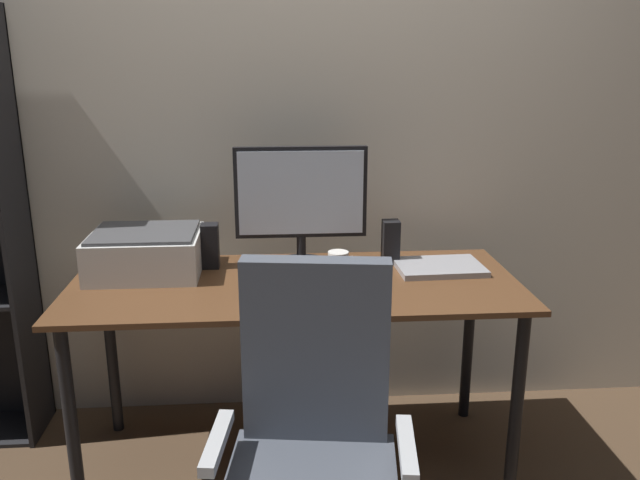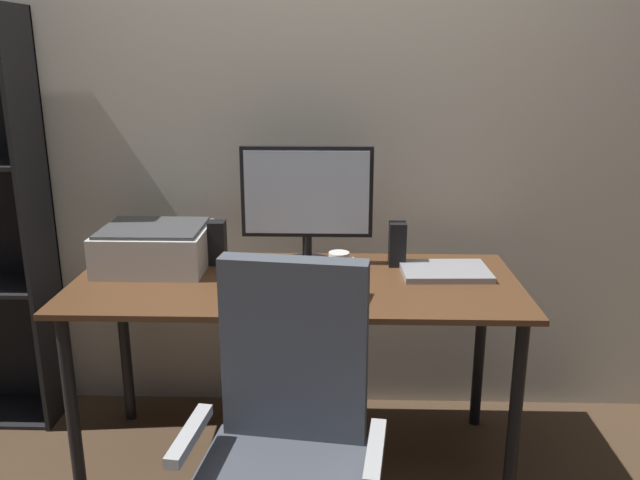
{
  "view_description": "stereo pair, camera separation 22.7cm",
  "coord_description": "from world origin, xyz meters",
  "px_view_note": "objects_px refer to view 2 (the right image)",
  "views": [
    {
      "loc": [
        -0.08,
        -2.2,
        1.53
      ],
      "look_at": [
        0.09,
        -0.02,
        0.9
      ],
      "focal_mm": 36.54,
      "sensor_mm": 36.0,
      "label": 1
    },
    {
      "loc": [
        0.15,
        -2.21,
        1.53
      ],
      "look_at": [
        0.09,
        -0.02,
        0.9
      ],
      "focal_mm": 36.54,
      "sensor_mm": 36.0,
      "label": 2
    }
  ],
  "objects_px": {
    "printer": "(154,247)",
    "mouse": "(358,294)",
    "speaker_left": "(217,243)",
    "speaker_right": "(397,244)",
    "coffee_mug": "(339,267)",
    "office_chair": "(286,471)",
    "monitor": "(307,199)",
    "keyboard": "(294,295)",
    "desk": "(296,303)",
    "laptop": "(445,271)"
  },
  "relations": [
    {
      "from": "mouse",
      "to": "speaker_right",
      "type": "xyz_separation_m",
      "value": [
        0.16,
        0.36,
        0.07
      ]
    },
    {
      "from": "coffee_mug",
      "to": "speaker_left",
      "type": "distance_m",
      "value": 0.51
    },
    {
      "from": "speaker_right",
      "to": "keyboard",
      "type": "bearing_deg",
      "value": -136.18
    },
    {
      "from": "speaker_left",
      "to": "printer",
      "type": "bearing_deg",
      "value": -167.84
    },
    {
      "from": "speaker_left",
      "to": "office_chair",
      "type": "distance_m",
      "value": 1.03
    },
    {
      "from": "printer",
      "to": "mouse",
      "type": "bearing_deg",
      "value": -21.73
    },
    {
      "from": "keyboard",
      "to": "mouse",
      "type": "distance_m",
      "value": 0.22
    },
    {
      "from": "speaker_right",
      "to": "printer",
      "type": "distance_m",
      "value": 0.93
    },
    {
      "from": "printer",
      "to": "desk",
      "type": "bearing_deg",
      "value": -14.4
    },
    {
      "from": "monitor",
      "to": "printer",
      "type": "height_order",
      "value": "monitor"
    },
    {
      "from": "laptop",
      "to": "printer",
      "type": "distance_m",
      "value": 1.1
    },
    {
      "from": "speaker_right",
      "to": "speaker_left",
      "type": "bearing_deg",
      "value": 180.0
    },
    {
      "from": "office_chair",
      "to": "coffee_mug",
      "type": "bearing_deg",
      "value": 86.44
    },
    {
      "from": "monitor",
      "to": "coffee_mug",
      "type": "xyz_separation_m",
      "value": [
        0.12,
        -0.2,
        -0.2
      ]
    },
    {
      "from": "keyboard",
      "to": "printer",
      "type": "xyz_separation_m",
      "value": [
        -0.55,
        0.31,
        0.07
      ]
    },
    {
      "from": "keyboard",
      "to": "coffee_mug",
      "type": "height_order",
      "value": "coffee_mug"
    },
    {
      "from": "mouse",
      "to": "printer",
      "type": "relative_size",
      "value": 0.24
    },
    {
      "from": "keyboard",
      "to": "coffee_mug",
      "type": "distance_m",
      "value": 0.23
    },
    {
      "from": "mouse",
      "to": "office_chair",
      "type": "distance_m",
      "value": 0.66
    },
    {
      "from": "speaker_left",
      "to": "speaker_right",
      "type": "bearing_deg",
      "value": 0.0
    },
    {
      "from": "monitor",
      "to": "keyboard",
      "type": "relative_size",
      "value": 1.72
    },
    {
      "from": "mouse",
      "to": "office_chair",
      "type": "height_order",
      "value": "office_chair"
    },
    {
      "from": "mouse",
      "to": "printer",
      "type": "xyz_separation_m",
      "value": [
        -0.77,
        0.31,
        0.06
      ]
    },
    {
      "from": "speaker_left",
      "to": "printer",
      "type": "distance_m",
      "value": 0.24
    },
    {
      "from": "keyboard",
      "to": "office_chair",
      "type": "height_order",
      "value": "office_chair"
    },
    {
      "from": "desk",
      "to": "speaker_right",
      "type": "height_order",
      "value": "speaker_right"
    },
    {
      "from": "monitor",
      "to": "speaker_left",
      "type": "distance_m",
      "value": 0.39
    },
    {
      "from": "desk",
      "to": "printer",
      "type": "relative_size",
      "value": 4.02
    },
    {
      "from": "monitor",
      "to": "office_chair",
      "type": "relative_size",
      "value": 0.49
    },
    {
      "from": "mouse",
      "to": "speaker_left",
      "type": "relative_size",
      "value": 0.56
    },
    {
      "from": "monitor",
      "to": "printer",
      "type": "xyz_separation_m",
      "value": [
        -0.58,
        -0.06,
        -0.18
      ]
    },
    {
      "from": "monitor",
      "to": "office_chair",
      "type": "bearing_deg",
      "value": -90.98
    },
    {
      "from": "speaker_left",
      "to": "speaker_right",
      "type": "height_order",
      "value": "same"
    },
    {
      "from": "monitor",
      "to": "speaker_left",
      "type": "height_order",
      "value": "monitor"
    },
    {
      "from": "mouse",
      "to": "speaker_right",
      "type": "relative_size",
      "value": 0.56
    },
    {
      "from": "mouse",
      "to": "monitor",
      "type": "bearing_deg",
      "value": 129.68
    },
    {
      "from": "keyboard",
      "to": "laptop",
      "type": "distance_m",
      "value": 0.6
    },
    {
      "from": "coffee_mug",
      "to": "speaker_left",
      "type": "bearing_deg",
      "value": 158.16
    },
    {
      "from": "desk",
      "to": "laptop",
      "type": "height_order",
      "value": "laptop"
    },
    {
      "from": "desk",
      "to": "coffee_mug",
      "type": "distance_m",
      "value": 0.21
    },
    {
      "from": "desk",
      "to": "keyboard",
      "type": "relative_size",
      "value": 5.54
    },
    {
      "from": "coffee_mug",
      "to": "monitor",
      "type": "bearing_deg",
      "value": 122.25
    },
    {
      "from": "coffee_mug",
      "to": "office_chair",
      "type": "relative_size",
      "value": 0.11
    },
    {
      "from": "mouse",
      "to": "coffee_mug",
      "type": "relative_size",
      "value": 0.88
    },
    {
      "from": "speaker_right",
      "to": "coffee_mug",
      "type": "bearing_deg",
      "value": -139.74
    },
    {
      "from": "keyboard",
      "to": "desk",
      "type": "bearing_deg",
      "value": 91.18
    },
    {
      "from": "desk",
      "to": "monitor",
      "type": "distance_m",
      "value": 0.4
    },
    {
      "from": "laptop",
      "to": "speaker_left",
      "type": "relative_size",
      "value": 1.88
    },
    {
      "from": "keyboard",
      "to": "speaker_left",
      "type": "distance_m",
      "value": 0.49
    },
    {
      "from": "desk",
      "to": "coffee_mug",
      "type": "xyz_separation_m",
      "value": [
        0.16,
        0.0,
        0.14
      ]
    }
  ]
}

